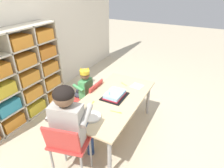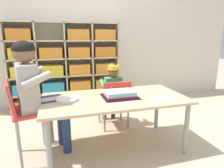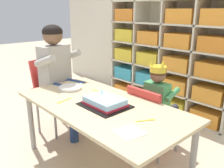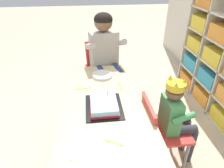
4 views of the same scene
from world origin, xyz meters
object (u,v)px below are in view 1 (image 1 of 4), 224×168
fork_beside_plate_stack (117,112)px  classroom_chair_adult_side (68,144)px  activity_table (113,102)px  fork_near_child_seat (124,84)px  adult_helper_seated (71,120)px  paper_plate_stack (92,117)px  fork_near_cake_tray (92,104)px  birthday_cake_on_tray (115,95)px  child_with_crown (83,87)px  classroom_chair_blue (90,97)px

fork_beside_plate_stack → classroom_chair_adult_side: bearing=60.1°
activity_table → fork_near_child_seat: size_ratio=11.20×
adult_helper_seated → classroom_chair_adult_side: bearing=90.0°
paper_plate_stack → fork_near_child_seat: 0.87m
paper_plate_stack → fork_near_cake_tray: paper_plate_stack is taller
classroom_chair_adult_side → fork_near_cake_tray: bearing=-93.3°
fork_near_child_seat → fork_near_cake_tray: bearing=-75.3°
activity_table → birthday_cake_on_tray: size_ratio=4.05×
activity_table → birthday_cake_on_tray: 0.10m
adult_helper_seated → fork_beside_plate_stack: bearing=-132.0°
paper_plate_stack → child_with_crown: bearing=42.3°
activity_table → birthday_cake_on_tray: birthday_cake_on_tray is taller
paper_plate_stack → fork_near_child_seat: (0.87, 0.01, -0.01)m
classroom_chair_adult_side → fork_near_child_seat: size_ratio=6.12×
classroom_chair_blue → fork_near_cake_tray: bearing=36.6°
fork_near_cake_tray → classroom_chair_blue: bearing=-149.0°
activity_table → fork_near_cake_tray: 0.30m
activity_table → fork_near_cake_tray: size_ratio=9.48×
classroom_chair_blue → paper_plate_stack: size_ratio=3.05×
activity_table → fork_near_child_seat: 0.42m
birthday_cake_on_tray → fork_near_cake_tray: bearing=149.0°
classroom_chair_blue → fork_beside_plate_stack: size_ratio=4.49×
fork_near_cake_tray → paper_plate_stack: bearing=27.6°
classroom_chair_adult_side → fork_near_child_seat: classroom_chair_adult_side is taller
activity_table → classroom_chair_blue: size_ratio=2.24×
fork_near_child_seat → birthday_cake_on_tray: bearing=-58.0°
adult_helper_seated → birthday_cake_on_tray: size_ratio=3.20×
fork_near_child_seat → fork_beside_plate_stack: (-0.66, -0.21, -0.00)m
child_with_crown → fork_near_child_seat: bearing=118.3°
birthday_cake_on_tray → fork_beside_plate_stack: (-0.29, -0.18, -0.02)m
activity_table → fork_near_child_seat: bearing=5.3°
child_with_crown → fork_beside_plate_stack: bearing=62.7°
child_with_crown → paper_plate_stack: 0.79m
paper_plate_stack → activity_table: bearing=-3.3°
activity_table → fork_near_cake_tray: fork_near_cake_tray is taller
classroom_chair_blue → fork_near_cake_tray: size_ratio=4.24×
adult_helper_seated → fork_near_child_seat: 1.16m
adult_helper_seated → paper_plate_stack: adult_helper_seated is taller
activity_table → fork_near_cake_tray: bearing=143.5°
activity_table → fork_beside_plate_stack: (-0.24, -0.17, 0.06)m
fork_near_child_seat → classroom_chair_blue: bearing=-118.9°
activity_table → adult_helper_seated: 0.76m
adult_helper_seated → fork_beside_plate_stack: size_ratio=7.94×
fork_near_cake_tray → birthday_cake_on_tray: bearing=143.0°
classroom_chair_blue → paper_plate_stack: classroom_chair_blue is taller
classroom_chair_blue → fork_near_child_seat: bearing=124.4°
birthday_cake_on_tray → classroom_chair_adult_side: bearing=176.2°
classroom_chair_adult_side → fork_near_cake_tray: size_ratio=5.18×
classroom_chair_blue → fork_beside_plate_stack: (-0.37, -0.62, 0.18)m
paper_plate_stack → fork_near_cake_tray: 0.27m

